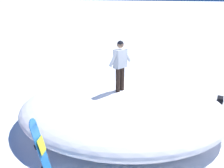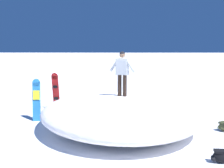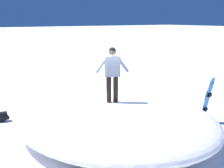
% 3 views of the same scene
% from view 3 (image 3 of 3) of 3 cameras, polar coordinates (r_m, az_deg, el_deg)
% --- Properties ---
extents(ground, '(240.00, 240.00, 0.00)m').
position_cam_3_polar(ground, '(9.55, 0.05, -8.46)').
color(ground, white).
extents(snow_mound, '(7.53, 6.79, 1.09)m').
position_cam_3_polar(snow_mound, '(8.71, 0.13, -6.75)').
color(snow_mound, white).
rests_on(snow_mound, ground).
extents(snowboarder_standing, '(0.48, 0.92, 1.59)m').
position_cam_3_polar(snowboarder_standing, '(8.18, 0.06, 2.70)').
color(snowboarder_standing, black).
rests_on(snowboarder_standing, snow_mound).
extents(snowboard_secondary_upright, '(0.40, 0.36, 1.60)m').
position_cam_3_polar(snowboard_secondary_upright, '(10.14, 18.31, -2.92)').
color(snowboard_secondary_upright, '#2672BF').
rests_on(snowboard_secondary_upright, ground).
extents(backpack_near, '(0.29, 0.66, 0.33)m').
position_cam_3_polar(backpack_near, '(10.65, -20.90, -6.09)').
color(backpack_near, black).
rests_on(backpack_near, ground).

